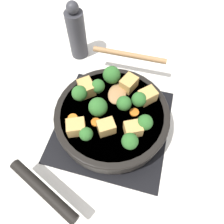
# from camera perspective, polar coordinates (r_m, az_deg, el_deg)

# --- Properties ---
(ground_plane) EXTENTS (2.40, 2.40, 0.00)m
(ground_plane) POSITION_cam_1_polar(r_m,az_deg,el_deg) (0.62, -0.00, -3.66)
(ground_plane) COLOR white
(front_burner_grate) EXTENTS (0.31, 0.31, 0.03)m
(front_burner_grate) POSITION_cam_1_polar(r_m,az_deg,el_deg) (0.61, -0.00, -3.15)
(front_burner_grate) COLOR black
(front_burner_grate) RESTS_ON ground_plane
(skillet_pan) EXTENTS (0.42, 0.33, 0.05)m
(skillet_pan) POSITION_cam_1_polar(r_m,az_deg,el_deg) (0.57, -0.20, -1.36)
(skillet_pan) COLOR black
(skillet_pan) RESTS_ON front_burner_grate
(wooden_spoon) EXTENTS (0.19, 0.22, 0.02)m
(wooden_spoon) POSITION_cam_1_polar(r_m,az_deg,el_deg) (0.62, 3.02, 10.63)
(wooden_spoon) COLOR #A87A4C
(wooden_spoon) RESTS_ON skillet_pan
(tofu_cube_center_large) EXTENTS (0.05, 0.05, 0.03)m
(tofu_cube_center_large) POSITION_cam_1_polar(r_m,az_deg,el_deg) (0.57, 9.24, 4.20)
(tofu_cube_center_large) COLOR tan
(tofu_cube_center_large) RESTS_ON skillet_pan
(tofu_cube_near_handle) EXTENTS (0.05, 0.05, 0.03)m
(tofu_cube_near_handle) POSITION_cam_1_polar(r_m,az_deg,el_deg) (0.59, 4.40, 7.45)
(tofu_cube_near_handle) COLOR tan
(tofu_cube_near_handle) RESTS_ON skillet_pan
(tofu_cube_east_chunk) EXTENTS (0.06, 0.06, 0.04)m
(tofu_cube_east_chunk) POSITION_cam_1_polar(r_m,az_deg,el_deg) (0.58, -6.68, 6.33)
(tofu_cube_east_chunk) COLOR tan
(tofu_cube_east_chunk) RESTS_ON skillet_pan
(tofu_cube_west_chunk) EXTENTS (0.05, 0.05, 0.03)m
(tofu_cube_west_chunk) POSITION_cam_1_polar(r_m,az_deg,el_deg) (0.52, 5.52, -4.41)
(tofu_cube_west_chunk) COLOR tan
(tofu_cube_west_chunk) RESTS_ON skillet_pan
(tofu_cube_back_piece) EXTENTS (0.05, 0.05, 0.03)m
(tofu_cube_back_piece) POSITION_cam_1_polar(r_m,az_deg,el_deg) (0.52, -1.22, -4.01)
(tofu_cube_back_piece) COLOR tan
(tofu_cube_back_piece) RESTS_ON skillet_pan
(tofu_cube_front_piece) EXTENTS (0.05, 0.05, 0.03)m
(tofu_cube_front_piece) POSITION_cam_1_polar(r_m,az_deg,el_deg) (0.52, -9.35, -3.95)
(tofu_cube_front_piece) COLOR tan
(tofu_cube_front_piece) RESTS_ON skillet_pan
(broccoli_floret_near_spoon) EXTENTS (0.04, 0.04, 0.05)m
(broccoli_floret_near_spoon) POSITION_cam_1_polar(r_m,az_deg,el_deg) (0.49, 4.70, -7.63)
(broccoli_floret_near_spoon) COLOR #709956
(broccoli_floret_near_spoon) RESTS_ON skillet_pan
(broccoli_floret_center_top) EXTENTS (0.04, 0.04, 0.04)m
(broccoli_floret_center_top) POSITION_cam_1_polar(r_m,az_deg,el_deg) (0.57, -3.68, 6.74)
(broccoli_floret_center_top) COLOR #709956
(broccoli_floret_center_top) RESTS_ON skillet_pan
(broccoli_floret_east_rim) EXTENTS (0.05, 0.05, 0.05)m
(broccoli_floret_east_rim) POSITION_cam_1_polar(r_m,az_deg,el_deg) (0.53, -3.69, 1.31)
(broccoli_floret_east_rim) COLOR #709956
(broccoli_floret_east_rim) RESTS_ON skillet_pan
(broccoli_floret_west_rim) EXTENTS (0.04, 0.04, 0.05)m
(broccoli_floret_west_rim) POSITION_cam_1_polar(r_m,az_deg,el_deg) (0.52, 8.60, -2.73)
(broccoli_floret_west_rim) COLOR #709956
(broccoli_floret_west_rim) RESTS_ON skillet_pan
(broccoli_floret_north_edge) EXTENTS (0.04, 0.04, 0.05)m
(broccoli_floret_north_edge) POSITION_cam_1_polar(r_m,az_deg,el_deg) (0.55, 7.05, 3.26)
(broccoli_floret_north_edge) COLOR #709956
(broccoli_floret_north_edge) RESTS_ON skillet_pan
(broccoli_floret_south_cluster) EXTENTS (0.04, 0.04, 0.05)m
(broccoli_floret_south_cluster) POSITION_cam_1_polar(r_m,az_deg,el_deg) (0.54, 3.15, 2.23)
(broccoli_floret_south_cluster) COLOR #709956
(broccoli_floret_south_cluster) RESTS_ON skillet_pan
(broccoli_floret_mid_floret) EXTENTS (0.05, 0.05, 0.05)m
(broccoli_floret_mid_floret) POSITION_cam_1_polar(r_m,az_deg,el_deg) (0.59, -0.07, 9.65)
(broccoli_floret_mid_floret) COLOR #709956
(broccoli_floret_mid_floret) RESTS_ON skillet_pan
(broccoli_floret_small_inner) EXTENTS (0.03, 0.03, 0.04)m
(broccoli_floret_small_inner) POSITION_cam_1_polar(r_m,az_deg,el_deg) (0.50, -6.77, -5.77)
(broccoli_floret_small_inner) COLOR #709956
(broccoli_floret_small_inner) RESTS_ON skillet_pan
(broccoli_floret_tall_stem) EXTENTS (0.04, 0.04, 0.05)m
(broccoli_floret_tall_stem) POSITION_cam_1_polar(r_m,az_deg,el_deg) (0.56, -8.48, 4.85)
(broccoli_floret_tall_stem) COLOR #709956
(broccoli_floret_tall_stem) RESTS_ON skillet_pan
(carrot_slice_orange_thin) EXTENTS (0.02, 0.02, 0.01)m
(carrot_slice_orange_thin) POSITION_cam_1_polar(r_m,az_deg,el_deg) (0.55, -10.21, -1.58)
(carrot_slice_orange_thin) COLOR orange
(carrot_slice_orange_thin) RESTS_ON skillet_pan
(carrot_slice_near_center) EXTENTS (0.02, 0.02, 0.01)m
(carrot_slice_near_center) POSITION_cam_1_polar(r_m,az_deg,el_deg) (0.54, -4.27, -2.66)
(carrot_slice_near_center) COLOR orange
(carrot_slice_near_center) RESTS_ON skillet_pan
(carrot_slice_edge_slice) EXTENTS (0.02, 0.02, 0.01)m
(carrot_slice_edge_slice) POSITION_cam_1_polar(r_m,az_deg,el_deg) (0.55, 5.85, -0.09)
(carrot_slice_edge_slice) COLOR orange
(carrot_slice_edge_slice) RESTS_ON skillet_pan
(pepper_mill) EXTENTS (0.06, 0.06, 0.19)m
(pepper_mill) POSITION_cam_1_polar(r_m,az_deg,el_deg) (0.74, -9.21, 19.71)
(pepper_mill) COLOR #333338
(pepper_mill) RESTS_ON ground_plane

